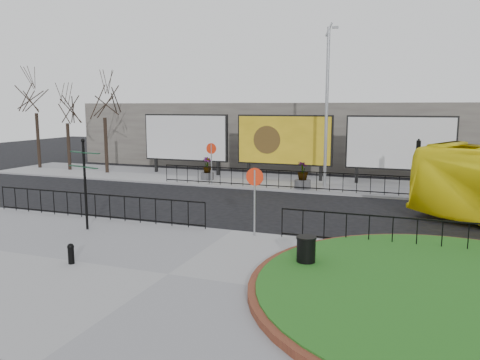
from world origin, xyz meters
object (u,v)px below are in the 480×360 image
at_px(billboard_mid, 284,140).
at_px(fingerpost_sign, 85,175).
at_px(bollard, 71,253).
at_px(planter_a, 207,170).
at_px(planter_b, 303,178).
at_px(litter_bin, 306,253).
at_px(lamp_post, 327,105).

xyz_separation_m(billboard_mid, fingerpost_sign, (-3.75, -14.77, -0.39)).
bearing_deg(bollard, fingerpost_sign, 121.70).
xyz_separation_m(planter_a, planter_b, (6.45, -1.10, 0.03)).
bearing_deg(litter_bin, planter_a, 123.72).
relative_size(litter_bin, planter_b, 0.62).
bearing_deg(planter_b, planter_a, 170.27).
height_order(billboard_mid, planter_b, billboard_mid).
distance_m(billboard_mid, litter_bin, 17.10).
bearing_deg(litter_bin, bollard, -163.51).
bearing_deg(fingerpost_sign, planter_a, 112.59).
bearing_deg(planter_b, bollard, -103.32).
bearing_deg(planter_a, fingerpost_sign, -86.63).
xyz_separation_m(fingerpost_sign, bollard, (2.11, -3.42, -1.75)).
distance_m(lamp_post, fingerpost_sign, 14.70).
bearing_deg(lamp_post, planter_b, -133.87).
bearing_deg(litter_bin, planter_b, 103.13).
bearing_deg(lamp_post, fingerpost_sign, -117.83).
height_order(lamp_post, fingerpost_sign, lamp_post).
xyz_separation_m(billboard_mid, planter_a, (-4.50, -1.97, -1.90)).
distance_m(lamp_post, bollard, 17.42).
height_order(billboard_mid, planter_a, billboard_mid).
bearing_deg(planter_a, billboard_mid, 23.66).
bearing_deg(planter_a, planter_b, -9.73).
bearing_deg(bollard, planter_a, 100.03).
xyz_separation_m(bollard, planter_b, (3.58, 15.11, 0.27)).
bearing_deg(planter_a, bollard, -79.97).
relative_size(bollard, planter_b, 0.40).
relative_size(lamp_post, litter_bin, 9.63).
xyz_separation_m(lamp_post, fingerpost_sign, (-6.75, -12.79, -2.62)).
relative_size(billboard_mid, bollard, 9.99).
relative_size(litter_bin, planter_a, 0.67).
height_order(fingerpost_sign, bollard, fingerpost_sign).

